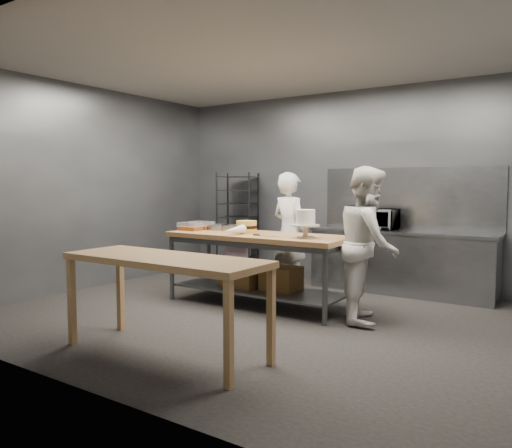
{
  "coord_description": "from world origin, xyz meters",
  "views": [
    {
      "loc": [
        3.22,
        -4.8,
        1.55
      ],
      "look_at": [
        -0.29,
        0.41,
        1.05
      ],
      "focal_mm": 35.0,
      "sensor_mm": 36.0,
      "label": 1
    }
  ],
  "objects": [
    {
      "name": "offset_spatula",
      "position": [
        -0.11,
        0.28,
        0.93
      ],
      "size": [
        0.36,
        0.02,
        0.02
      ],
      "color": "slate",
      "rests_on": "work_table"
    },
    {
      "name": "chef_behind",
      "position": [
        -0.3,
        1.27,
        0.86
      ],
      "size": [
        0.72,
        0.57,
        1.72
      ],
      "primitive_type": "imported",
      "rotation": [
        0.0,
        0.0,
        2.86
      ],
      "color": "white",
      "rests_on": "ground"
    },
    {
      "name": "back_counter",
      "position": [
        1.0,
        2.18,
        0.45
      ],
      "size": [
        2.6,
        0.6,
        0.9
      ],
      "color": "slate",
      "rests_on": "ground"
    },
    {
      "name": "cake_pans",
      "position": [
        -0.97,
        0.65,
        0.96
      ],
      "size": [
        0.49,
        0.32,
        0.07
      ],
      "color": "gray",
      "rests_on": "work_table"
    },
    {
      "name": "ground",
      "position": [
        0.0,
        0.0,
        0.0
      ],
      "size": [
        6.0,
        6.0,
        0.0
      ],
      "primitive_type": "plane",
      "color": "black",
      "rests_on": "ground"
    },
    {
      "name": "chef_right",
      "position": [
        1.15,
        0.55,
        0.88
      ],
      "size": [
        0.92,
        1.03,
        1.75
      ],
      "primitive_type": "imported",
      "rotation": [
        0.0,
        0.0,
        1.93
      ],
      "color": "silver",
      "rests_on": "ground"
    },
    {
      "name": "near_counter",
      "position": [
        0.04,
        -1.57,
        0.81
      ],
      "size": [
        2.0,
        0.7,
        0.9
      ],
      "color": "olive",
      "rests_on": "ground"
    },
    {
      "name": "pastry_clamshells",
      "position": [
        -1.34,
        0.47,
        0.98
      ],
      "size": [
        0.32,
        0.44,
        0.11
      ],
      "color": "#A15920",
      "rests_on": "work_table"
    },
    {
      "name": "work_table",
      "position": [
        -0.3,
        0.48,
        0.57
      ],
      "size": [
        2.4,
        0.9,
        0.92
      ],
      "color": "olive",
      "rests_on": "ground"
    },
    {
      "name": "layer_cake",
      "position": [
        -0.49,
        0.48,
        1.0
      ],
      "size": [
        0.26,
        0.26,
        0.16
      ],
      "color": "#F8D04F",
      "rests_on": "work_table"
    },
    {
      "name": "back_wall",
      "position": [
        0.0,
        2.5,
        1.5
      ],
      "size": [
        6.0,
        0.04,
        3.0
      ],
      "primitive_type": "cube",
      "color": "#4C4F54",
      "rests_on": "ground"
    },
    {
      "name": "microwave",
      "position": [
        0.66,
        2.18,
        1.05
      ],
      "size": [
        0.54,
        0.37,
        0.3
      ],
      "primitive_type": "imported",
      "color": "black",
      "rests_on": "back_counter"
    },
    {
      "name": "speed_rack",
      "position": [
        -1.8,
        2.1,
        0.86
      ],
      "size": [
        0.78,
        0.81,
        1.75
      ],
      "color": "black",
      "rests_on": "ground"
    },
    {
      "name": "piping_bag",
      "position": [
        -0.46,
        0.16,
        0.98
      ],
      "size": [
        0.13,
        0.38,
        0.12
      ],
      "primitive_type": "cone",
      "rotation": [
        1.57,
        0.0,
        -0.04
      ],
      "color": "white",
      "rests_on": "work_table"
    },
    {
      "name": "splashback_panel",
      "position": [
        1.0,
        2.48,
        1.35
      ],
      "size": [
        2.6,
        0.02,
        0.9
      ],
      "primitive_type": "cube",
      "color": "slate",
      "rests_on": "back_counter"
    },
    {
      "name": "frosted_cake_stand",
      "position": [
        0.44,
        0.36,
        1.13
      ],
      "size": [
        0.34,
        0.34,
        0.34
      ],
      "color": "#BEB398",
      "rests_on": "work_table"
    }
  ]
}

